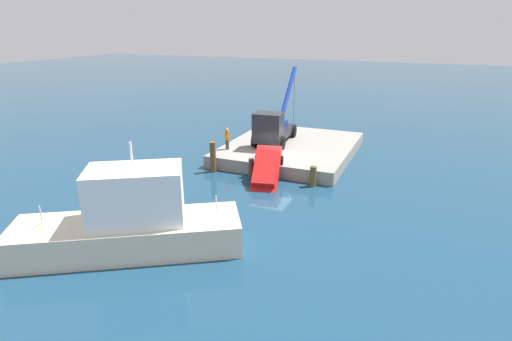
{
  "coord_description": "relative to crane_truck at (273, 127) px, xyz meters",
  "views": [
    {
      "loc": [
        26.66,
        9.95,
        9.96
      ],
      "look_at": [
        1.95,
        -0.46,
        0.56
      ],
      "focal_mm": 29.16,
      "sensor_mm": 36.0,
      "label": 1
    }
  ],
  "objects": [
    {
      "name": "piling_near",
      "position": [
        5.53,
        -2.46,
        -1.17
      ],
      "size": [
        0.43,
        0.43,
        2.21
      ],
      "primitive_type": "cylinder",
      "color": "brown",
      "rests_on": "ground"
    },
    {
      "name": "ground",
      "position": [
        3.63,
        1.34,
        -2.27
      ],
      "size": [
        200.0,
        200.0,
        0.0
      ],
      "primitive_type": "plane",
      "color": "navy"
    },
    {
      "name": "crane_truck",
      "position": [
        0.0,
        0.0,
        0.0
      ],
      "size": [
        8.23,
        2.96,
        5.59
      ],
      "color": "black",
      "rests_on": "dock"
    },
    {
      "name": "dock_worker",
      "position": [
        2.83,
        -2.67,
        -0.49
      ],
      "size": [
        0.34,
        0.34,
        1.68
      ],
      "color": "#3B3B3B",
      "rests_on": "dock"
    },
    {
      "name": "piling_end",
      "position": [
        5.54,
        4.88,
        -1.59
      ],
      "size": [
        0.42,
        0.42,
        1.36
      ],
      "primitive_type": "cylinder",
      "color": "brown",
      "rests_on": "ground"
    },
    {
      "name": "piling_far",
      "position": [
        5.38,
        2.16,
        -1.47
      ],
      "size": [
        0.29,
        0.29,
        1.6
      ],
      "primitive_type": "cylinder",
      "color": "#4E5123",
      "rests_on": "ground"
    },
    {
      "name": "piling_mid",
      "position": [
        5.49,
        0.48,
        -1.6
      ],
      "size": [
        0.37,
        0.37,
        1.35
      ],
      "primitive_type": "cylinder",
      "color": "brown",
      "rests_on": "ground"
    },
    {
      "name": "salvaged_car",
      "position": [
        6.41,
        1.91,
        -1.61
      ],
      "size": [
        4.59,
        2.72,
        3.28
      ],
      "color": "red",
      "rests_on": "ground"
    },
    {
      "name": "moored_yacht",
      "position": [
        17.43,
        -1.79,
        -1.53
      ],
      "size": [
        8.9,
        11.88,
        6.48
      ],
      "color": "beige",
      "rests_on": "ground"
    },
    {
      "name": "dock",
      "position": [
        -0.64,
        1.34,
        -1.81
      ],
      "size": [
        11.56,
        9.62,
        0.93
      ],
      "primitive_type": "cube",
      "color": "gray",
      "rests_on": "ground"
    }
  ]
}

